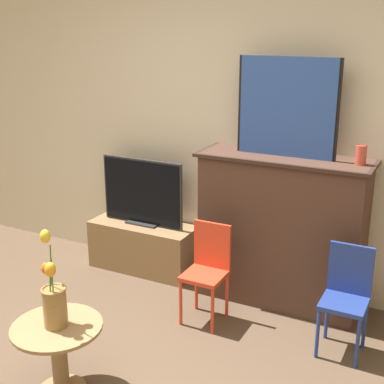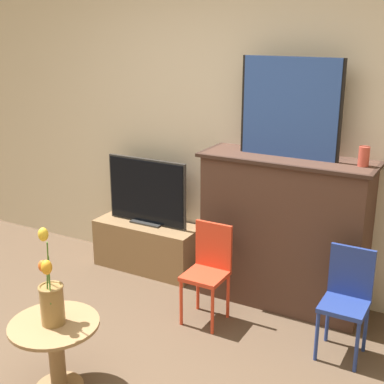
# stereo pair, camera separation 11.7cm
# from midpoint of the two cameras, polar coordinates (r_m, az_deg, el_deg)

# --- Properties ---
(wall_back) EXTENTS (8.00, 0.06, 2.70)m
(wall_back) POSITION_cam_midpoint_polar(r_m,az_deg,el_deg) (4.18, 6.39, 7.83)
(wall_back) COLOR beige
(wall_back) RESTS_ON ground
(fireplace_mantel) EXTENTS (1.26, 0.44, 1.15)m
(fireplace_mantel) POSITION_cam_midpoint_polar(r_m,az_deg,el_deg) (4.03, 10.62, -4.05)
(fireplace_mantel) COLOR #4C3328
(fireplace_mantel) RESTS_ON ground
(painting) EXTENTS (0.72, 0.03, 0.69)m
(painting) POSITION_cam_midpoint_polar(r_m,az_deg,el_deg) (3.80, 11.29, 8.78)
(painting) COLOR black
(painting) RESTS_ON fireplace_mantel
(mantel_candle) EXTENTS (0.07, 0.07, 0.13)m
(mantel_candle) POSITION_cam_midpoint_polar(r_m,az_deg,el_deg) (3.72, 18.73, 3.62)
(mantel_candle) COLOR #CC4C3D
(mantel_candle) RESTS_ON fireplace_mantel
(tv_stand) EXTENTS (0.92, 0.36, 0.42)m
(tv_stand) POSITION_cam_midpoint_polar(r_m,az_deg,el_deg) (4.66, -4.02, -5.74)
(tv_stand) COLOR olive
(tv_stand) RESTS_ON ground
(tv_monitor) EXTENTS (0.75, 0.12, 0.57)m
(tv_monitor) POSITION_cam_midpoint_polar(r_m,az_deg,el_deg) (4.50, -4.11, -0.06)
(tv_monitor) COLOR #2D2D2D
(tv_monitor) RESTS_ON tv_stand
(chair_red) EXTENTS (0.28, 0.28, 0.71)m
(chair_red) POSITION_cam_midpoint_polar(r_m,az_deg,el_deg) (3.82, 2.68, -7.93)
(chair_red) COLOR red
(chair_red) RESTS_ON ground
(chair_blue) EXTENTS (0.28, 0.28, 0.71)m
(chair_blue) POSITION_cam_midpoint_polar(r_m,az_deg,el_deg) (3.59, 17.10, -10.50)
(chair_blue) COLOR navy
(chair_blue) RESTS_ON ground
(side_table) EXTENTS (0.51, 0.51, 0.44)m
(side_table) POSITION_cam_midpoint_polar(r_m,az_deg,el_deg) (3.26, -13.29, -15.69)
(side_table) COLOR #99754C
(side_table) RESTS_ON ground
(vase_tulips) EXTENTS (0.22, 0.21, 0.54)m
(vase_tulips) POSITION_cam_midpoint_polar(r_m,az_deg,el_deg) (3.10, -13.74, -10.82)
(vase_tulips) COLOR olive
(vase_tulips) RESTS_ON side_table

